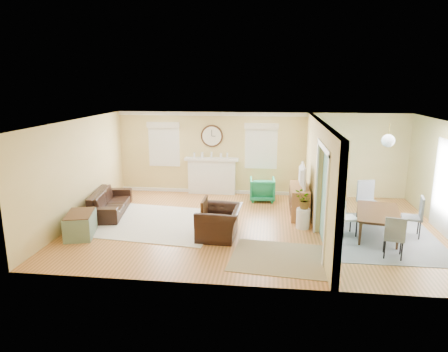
# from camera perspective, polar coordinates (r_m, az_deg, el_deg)

# --- Properties ---
(floor) EXTENTS (9.00, 9.00, 0.00)m
(floor) POSITION_cam_1_polar(r_m,az_deg,el_deg) (10.03, 4.38, -7.21)
(floor) COLOR #965C2B
(floor) RESTS_ON ground
(wall_back) EXTENTS (9.00, 0.02, 2.60)m
(wall_back) POSITION_cam_1_polar(r_m,az_deg,el_deg) (12.59, 5.08, 3.15)
(wall_back) COLOR tan
(wall_back) RESTS_ON ground
(wall_front) EXTENTS (9.00, 0.02, 2.60)m
(wall_front) POSITION_cam_1_polar(r_m,az_deg,el_deg) (6.77, 3.45, -5.74)
(wall_front) COLOR tan
(wall_front) RESTS_ON ground
(wall_left) EXTENTS (0.02, 6.00, 2.60)m
(wall_left) POSITION_cam_1_polar(r_m,az_deg,el_deg) (10.80, -20.10, 0.69)
(wall_left) COLOR tan
(wall_left) RESTS_ON ground
(ceiling) EXTENTS (9.00, 6.00, 0.02)m
(ceiling) POSITION_cam_1_polar(r_m,az_deg,el_deg) (9.44, 4.65, 7.75)
(ceiling) COLOR white
(ceiling) RESTS_ON wall_back
(partition) EXTENTS (0.17, 6.00, 2.60)m
(partition) POSITION_cam_1_polar(r_m,az_deg,el_deg) (9.97, 13.29, 0.49)
(partition) COLOR tan
(partition) RESTS_ON ground
(fireplace) EXTENTS (1.70, 0.30, 1.17)m
(fireplace) POSITION_cam_1_polar(r_m,az_deg,el_deg) (12.74, -1.76, 0.09)
(fireplace) COLOR white
(fireplace) RESTS_ON ground
(wall_clock) EXTENTS (0.70, 0.07, 0.70)m
(wall_clock) POSITION_cam_1_polar(r_m,az_deg,el_deg) (12.60, -1.74, 5.74)
(wall_clock) COLOR #442818
(wall_clock) RESTS_ON wall_back
(window_left) EXTENTS (1.05, 0.13, 1.42)m
(window_left) POSITION_cam_1_polar(r_m,az_deg,el_deg) (12.93, -8.57, 4.93)
(window_left) COLOR white
(window_left) RESTS_ON wall_back
(window_right) EXTENTS (1.05, 0.13, 1.42)m
(window_right) POSITION_cam_1_polar(r_m,az_deg,el_deg) (12.48, 5.34, 4.72)
(window_right) COLOR white
(window_right) RESTS_ON wall_back
(pendant) EXTENTS (0.30, 0.30, 0.55)m
(pendant) POSITION_cam_1_polar(r_m,az_deg,el_deg) (9.84, 22.40, 4.68)
(pendant) COLOR gold
(pendant) RESTS_ON ceiling
(rug_cream) EXTENTS (3.34, 2.98, 0.02)m
(rug_cream) POSITION_cam_1_polar(r_m,az_deg,el_deg) (10.40, -9.44, -6.54)
(rug_cream) COLOR silver
(rug_cream) RESTS_ON floor
(rug_jute) EXTENTS (2.17, 1.84, 0.01)m
(rug_jute) POSITION_cam_1_polar(r_m,az_deg,el_deg) (8.39, 8.16, -11.50)
(rug_jute) COLOR #958162
(rug_jute) RESTS_ON floor
(rug_grey) EXTENTS (2.57, 3.22, 0.01)m
(rug_grey) POSITION_cam_1_polar(r_m,az_deg,el_deg) (10.10, 21.10, -7.90)
(rug_grey) COLOR slate
(rug_grey) RESTS_ON floor
(sofa) EXTENTS (1.17, 2.23, 0.62)m
(sofa) POSITION_cam_1_polar(r_m,az_deg,el_deg) (11.35, -15.98, -3.59)
(sofa) COLOR black
(sofa) RESTS_ON floor
(eames_chair) EXTENTS (1.01, 1.15, 0.72)m
(eames_chair) POSITION_cam_1_polar(r_m,az_deg,el_deg) (9.23, -0.65, -6.63)
(eames_chair) COLOR black
(eames_chair) RESTS_ON floor
(green_chair) EXTENTS (0.78, 0.80, 0.69)m
(green_chair) POSITION_cam_1_polar(r_m,az_deg,el_deg) (12.12, 5.48, -1.89)
(green_chair) COLOR #067840
(green_chair) RESTS_ON floor
(trunk) EXTENTS (0.82, 1.08, 0.56)m
(trunk) POSITION_cam_1_polar(r_m,az_deg,el_deg) (9.91, -19.83, -6.54)
(trunk) COLOR gray
(trunk) RESTS_ON floor
(credenza) EXTENTS (0.48, 1.40, 0.80)m
(credenza) POSITION_cam_1_polar(r_m,az_deg,el_deg) (10.91, 10.67, -3.48)
(credenza) COLOR #A46E38
(credenza) RESTS_ON floor
(tv) EXTENTS (0.13, 1.02, 0.59)m
(tv) POSITION_cam_1_polar(r_m,az_deg,el_deg) (10.73, 10.73, 0.07)
(tv) COLOR black
(tv) RESTS_ON credenza
(garden_stool) EXTENTS (0.34, 0.34, 0.49)m
(garden_stool) POSITION_cam_1_polar(r_m,az_deg,el_deg) (10.01, 11.23, -5.96)
(garden_stool) COLOR white
(garden_stool) RESTS_ON floor
(potted_plant) EXTENTS (0.52, 0.50, 0.45)m
(potted_plant) POSITION_cam_1_polar(r_m,az_deg,el_deg) (9.87, 11.35, -3.36)
(potted_plant) COLOR #337F33
(potted_plant) RESTS_ON garden_stool
(dining_table) EXTENTS (1.24, 1.82, 0.59)m
(dining_table) POSITION_cam_1_polar(r_m,az_deg,el_deg) (10.01, 21.23, -6.37)
(dining_table) COLOR #442818
(dining_table) RESTS_ON floor
(dining_chair_n) EXTENTS (0.55, 0.55, 1.03)m
(dining_chair_n) POSITION_cam_1_polar(r_m,az_deg,el_deg) (10.88, 19.97, -2.97)
(dining_chair_n) COLOR slate
(dining_chair_n) RESTS_ON floor
(dining_chair_s) EXTENTS (0.47, 0.47, 0.90)m
(dining_chair_s) POSITION_cam_1_polar(r_m,az_deg,el_deg) (8.85, 23.14, -7.49)
(dining_chair_s) COLOR slate
(dining_chair_s) RESTS_ON floor
(dining_chair_w) EXTENTS (0.48, 0.48, 0.89)m
(dining_chair_w) POSITION_cam_1_polar(r_m,az_deg,el_deg) (9.73, 17.28, -5.18)
(dining_chair_w) COLOR white
(dining_chair_w) RESTS_ON floor
(dining_chair_e) EXTENTS (0.51, 0.51, 0.96)m
(dining_chair_e) POSITION_cam_1_polar(r_m,az_deg,el_deg) (10.17, 25.31, -4.82)
(dining_chair_e) COLOR slate
(dining_chair_e) RESTS_ON floor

